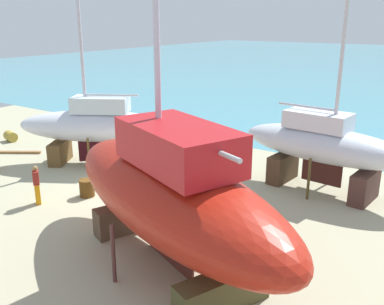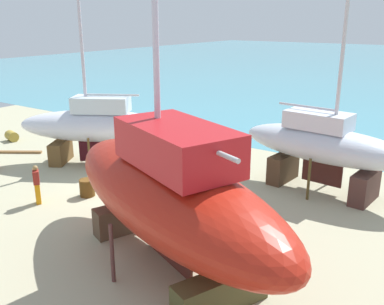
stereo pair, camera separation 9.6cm
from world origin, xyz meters
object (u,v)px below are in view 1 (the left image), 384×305
object	(u,v)px
sailboat_far_slipway	(95,125)
barrel_tar_black	(193,161)
worker	(37,184)
barrel_blue_faded	(222,172)
sailboat_small_center	(323,145)
barrel_ochre	(11,136)
sailboat_large_starboard	(170,191)
barrel_rust_mid	(87,188)

from	to	relation	value
sailboat_far_slipway	barrel_tar_black	distance (m)	5.44
barrel_tar_black	worker	bearing A→B (deg)	-111.82
sailboat_far_slipway	barrel_tar_black	size ratio (longest dim) A/B	17.67
barrel_tar_black	barrel_blue_faded	bearing A→B (deg)	-16.16
barrel_blue_faded	sailboat_far_slipway	bearing A→B (deg)	-167.75
sailboat_far_slipway	worker	size ratio (longest dim) A/B	8.36
sailboat_far_slipway	sailboat_small_center	size ratio (longest dim) A/B	1.19
barrel_ochre	sailboat_far_slipway	bearing A→B (deg)	0.33
sailboat_large_starboard	barrel_blue_faded	world-z (taller)	sailboat_large_starboard
sailboat_large_starboard	sailboat_far_slipway	bearing A→B (deg)	-9.35
sailboat_large_starboard	barrel_tar_black	size ratio (longest dim) A/B	24.39
sailboat_far_slipway	barrel_tar_black	xyz separation A→B (m)	(4.73, 2.10, -1.68)
sailboat_far_slipway	barrel_ochre	bearing A→B (deg)	-29.80
sailboat_small_center	barrel_blue_faded	bearing A→B (deg)	-155.09
sailboat_small_center	sailboat_large_starboard	world-z (taller)	sailboat_large_starboard
barrel_blue_faded	barrel_tar_black	size ratio (longest dim) A/B	1.04
barrel_tar_black	barrel_rust_mid	size ratio (longest dim) A/B	1.05
barrel_ochre	barrel_rust_mid	bearing A→B (deg)	-17.64
barrel_ochre	barrel_rust_mid	world-z (taller)	barrel_rust_mid
worker	barrel_tar_black	bearing A→B (deg)	-165.16
sailboat_large_starboard	barrel_rust_mid	bearing A→B (deg)	2.58
sailboat_far_slipway	barrel_blue_faded	xyz separation A→B (m)	(6.85, 1.49, -1.66)
barrel_tar_black	sailboat_far_slipway	bearing A→B (deg)	-155.99
barrel_ochre	barrel_rust_mid	xyz separation A→B (m)	(10.59, -3.37, 0.06)
barrel_rust_mid	barrel_blue_faded	bearing A→B (deg)	51.23
sailboat_far_slipway	sailboat_large_starboard	world-z (taller)	sailboat_large_starboard
worker	barrel_ochre	xyz separation A→B (m)	(-9.51, 5.07, -0.56)
sailboat_large_starboard	worker	distance (m)	7.51
sailboat_small_center	worker	bearing A→B (deg)	-133.29
sailboat_large_starboard	worker	xyz separation A→B (m)	(-7.32, 0.54, -1.59)
barrel_rust_mid	barrel_ochre	bearing A→B (deg)	162.36
sailboat_far_slipway	worker	bearing A→B (deg)	79.60
barrel_blue_faded	sailboat_large_starboard	bearing A→B (deg)	-72.13
barrel_blue_faded	barrel_ochre	distance (m)	14.61
sailboat_large_starboard	barrel_tar_black	world-z (taller)	sailboat_large_starboard
sailboat_far_slipway	barrel_rust_mid	size ratio (longest dim) A/B	18.57
barrel_blue_faded	barrel_rust_mid	bearing A→B (deg)	-128.77
sailboat_large_starboard	barrel_rust_mid	xyz separation A→B (m)	(-6.24, 2.24, -2.08)
sailboat_far_slipway	barrel_blue_faded	bearing A→B (deg)	162.13
barrel_ochre	barrel_rust_mid	distance (m)	11.12
worker	barrel_blue_faded	distance (m)	8.31
sailboat_small_center	barrel_rust_mid	distance (m)	10.49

